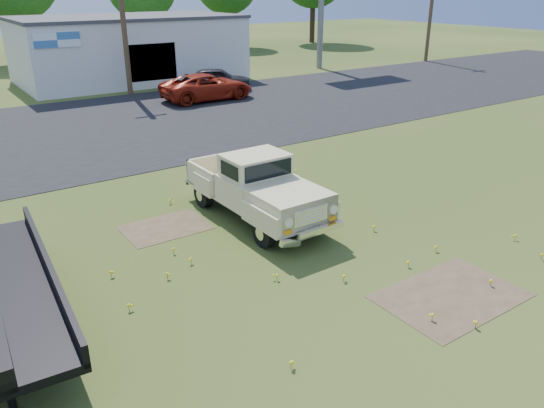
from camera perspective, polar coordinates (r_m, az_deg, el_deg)
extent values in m
plane|color=#344817|center=(12.61, 3.61, -5.90)|extent=(140.00, 140.00, 0.00)
cube|color=black|center=(25.39, -17.85, 7.77)|extent=(90.00, 14.00, 0.02)
cube|color=brown|center=(11.79, 18.67, -9.36)|extent=(3.00, 2.00, 0.01)
cube|color=brown|center=(14.44, -11.36, -2.49)|extent=(2.20, 1.60, 0.01)
cube|color=white|center=(38.16, -15.10, 15.76)|extent=(14.00, 8.00, 4.00)
cube|color=#3F3F44|center=(38.00, -15.42, 18.82)|extent=(14.20, 8.20, 0.20)
cube|color=black|center=(34.54, -12.67, 14.68)|extent=(3.00, 0.10, 2.20)
cube|color=white|center=(32.61, -22.12, 16.03)|extent=(2.50, 0.08, 0.80)
cylinder|color=slate|center=(42.39, 5.28, 19.72)|extent=(0.44, 0.44, 8.00)
cylinder|color=#463720|center=(32.60, -15.78, 19.10)|extent=(0.30, 0.30, 9.00)
cylinder|color=#463720|center=(48.03, 16.78, 19.84)|extent=(0.30, 0.30, 9.00)
cylinder|color=#322217|center=(50.15, -25.15, 15.80)|extent=(0.56, 0.56, 3.78)
cylinder|color=#322217|center=(51.47, -13.43, 17.15)|extent=(0.56, 0.56, 3.42)
cylinder|color=#322217|center=(58.07, -4.78, 18.29)|extent=(0.56, 0.56, 3.60)
cylinder|color=#322217|center=(62.45, 4.36, 18.84)|extent=(0.56, 0.56, 4.14)
imported|color=maroon|center=(30.47, -7.01, 12.38)|extent=(5.19, 2.41, 1.44)
imported|color=black|center=(33.27, -5.89, 13.21)|extent=(4.31, 3.24, 1.37)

